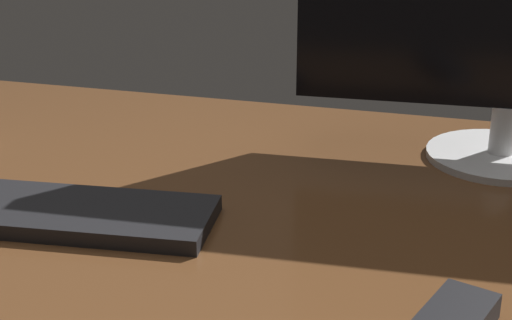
% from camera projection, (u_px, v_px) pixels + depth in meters
% --- Properties ---
extents(desk, '(1.40, 0.84, 0.02)m').
position_uv_depth(desk, '(296.00, 215.00, 0.99)').
color(desk, brown).
rests_on(desk, ground).
extents(keyboard, '(0.41, 0.17, 0.02)m').
position_uv_depth(keyboard, '(49.00, 212.00, 0.95)').
color(keyboard, black).
rests_on(keyboard, desk).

